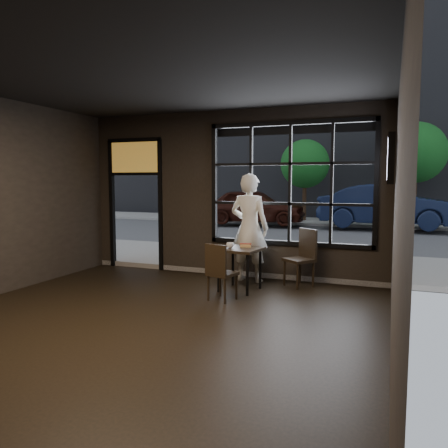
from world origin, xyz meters
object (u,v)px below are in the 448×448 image
at_px(cafe_table, 240,269).
at_px(man, 249,228).
at_px(chair_near, 222,272).
at_px(navy_car, 387,206).

relative_size(cafe_table, man, 0.37).
bearing_deg(man, chair_near, 95.15).
distance_m(cafe_table, chair_near, 0.68).
bearing_deg(navy_car, cafe_table, 169.47).
bearing_deg(chair_near, man, -74.81).
xyz_separation_m(cafe_table, man, (-0.07, 0.73, 0.63)).
xyz_separation_m(man, navy_car, (2.27, 9.68, -0.08)).
bearing_deg(cafe_table, navy_car, 84.98).
relative_size(cafe_table, navy_car, 0.15).
xyz_separation_m(cafe_table, chair_near, (-0.05, -0.67, 0.08)).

